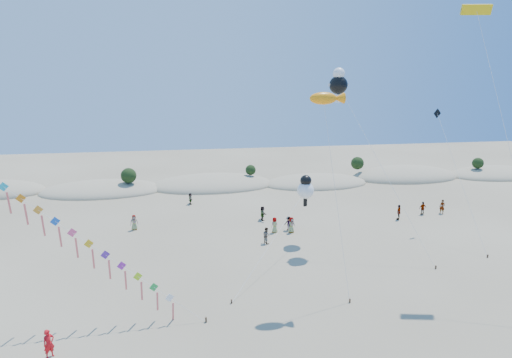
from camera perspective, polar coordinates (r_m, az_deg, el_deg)
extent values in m
ellipsoid|color=gray|center=(66.16, -19.80, -1.57)|extent=(17.60, 9.68, 3.00)
ellipsoid|color=#223413|center=(65.97, -19.85, -0.87)|extent=(14.08, 6.34, 0.70)
ellipsoid|color=gray|center=(65.83, -5.87, -0.90)|extent=(19.00, 10.45, 3.40)
ellipsoid|color=#223413|center=(65.61, -5.89, -0.11)|extent=(15.20, 6.84, 0.76)
ellipsoid|color=gray|center=(67.36, 7.91, -0.63)|extent=(16.40, 9.02, 2.80)
ellipsoid|color=#223413|center=(67.18, 7.94, 0.01)|extent=(13.12, 5.90, 0.66)
ellipsoid|color=gray|center=(75.21, 19.22, 0.21)|extent=(18.00, 9.90, 3.80)
ellipsoid|color=#223413|center=(74.99, 19.28, 0.99)|extent=(14.40, 6.48, 0.72)
ellipsoid|color=gray|center=(83.11, 29.35, 0.43)|extent=(16.80, 9.24, 3.00)
ellipsoid|color=#223413|center=(82.96, 29.41, 0.98)|extent=(13.44, 6.05, 0.67)
sphere|color=black|center=(63.82, -16.62, 0.43)|extent=(2.20, 2.20, 2.20)
sphere|color=black|center=(66.04, -0.73, 1.21)|extent=(1.60, 1.60, 1.60)
sphere|color=black|center=(72.22, 13.37, 2.06)|extent=(2.10, 2.10, 2.10)
sphere|color=black|center=(79.93, 27.47, 1.89)|extent=(1.80, 1.80, 1.80)
cube|color=#3F2D1E|center=(30.66, -6.68, -18.14)|extent=(0.12, 0.12, 0.35)
cube|color=white|center=(30.26, -11.45, -15.25)|extent=(1.20, 0.47, 1.26)
cube|color=#E05E63|center=(30.83, -11.00, -16.99)|extent=(0.19, 0.45, 1.55)
cube|color=green|center=(30.14, -13.47, -13.85)|extent=(1.20, 0.47, 1.26)
cube|color=#E05E63|center=(30.68, -13.00, -15.63)|extent=(0.19, 0.45, 1.55)
cube|color=#AFEC1B|center=(30.07, -15.49, -12.42)|extent=(1.20, 0.47, 1.26)
cube|color=#E05E63|center=(30.58, -15.00, -14.23)|extent=(0.19, 0.45, 1.55)
cube|color=purple|center=(30.06, -17.48, -10.97)|extent=(1.20, 0.47, 1.26)
cube|color=#E05E63|center=(30.53, -16.98, -12.81)|extent=(0.19, 0.45, 1.55)
cube|color=#5D28A3|center=(30.10, -19.46, -9.51)|extent=(1.20, 0.47, 1.26)
cube|color=#E05E63|center=(30.54, -18.94, -11.37)|extent=(0.19, 0.45, 1.55)
cube|color=yellow|center=(30.19, -21.41, -8.04)|extent=(1.20, 0.47, 1.26)
cube|color=#E05E63|center=(30.60, -20.88, -9.93)|extent=(0.19, 0.45, 1.55)
cube|color=#FF5087|center=(30.34, -23.32, -6.58)|extent=(1.20, 0.47, 1.26)
cube|color=#E05E63|center=(30.71, -22.78, -8.48)|extent=(0.19, 0.45, 1.55)
cube|color=blue|center=(30.54, -25.21, -5.13)|extent=(1.20, 0.47, 1.26)
cube|color=#E05E63|center=(30.88, -24.66, -7.03)|extent=(0.19, 0.45, 1.55)
cube|color=orange|center=(30.79, -27.06, -3.69)|extent=(1.20, 0.47, 1.26)
cube|color=#E05E63|center=(31.09, -26.50, -5.60)|extent=(0.19, 0.45, 1.55)
cube|color=orange|center=(31.09, -28.87, -2.28)|extent=(1.20, 0.47, 1.26)
cube|color=#E05E63|center=(31.36, -28.31, -4.18)|extent=(0.19, 0.45, 1.55)
cube|color=#1AB2C9|center=(31.44, -30.64, -0.89)|extent=(1.20, 0.47, 1.26)
cube|color=#E05E63|center=(31.68, -30.07, -2.79)|extent=(0.19, 0.45, 1.55)
cube|color=#3F2D1E|center=(33.44, 12.40, -15.56)|extent=(0.10, 0.10, 0.30)
cylinder|color=silver|center=(31.58, 10.71, -3.05)|extent=(1.71, 2.80, 14.72)
ellipsoid|color=orange|center=(31.38, 8.96, 10.58)|extent=(2.03, 0.89, 0.89)
cone|color=orange|center=(31.76, 10.94, 10.53)|extent=(0.81, 0.81, 0.81)
cube|color=#3F2D1E|center=(32.66, -3.29, -15.99)|extent=(0.10, 0.10, 0.30)
cylinder|color=silver|center=(37.18, 2.41, -7.94)|extent=(8.68, 11.11, 5.32)
sphere|color=white|center=(42.49, 6.62, -1.52)|extent=(1.67, 1.67, 1.67)
sphere|color=black|center=(42.24, 6.66, -0.21)|extent=(1.11, 1.11, 1.11)
cube|color=black|center=(42.82, 6.58, -3.12)|extent=(0.35, 0.18, 0.80)
cube|color=#3F2D1E|center=(40.90, 22.85, -10.78)|extent=(0.10, 0.10, 0.30)
cylinder|color=silver|center=(40.56, 16.80, 0.81)|extent=(6.47, 8.53, 15.48)
sphere|color=black|center=(42.30, 10.93, 12.21)|extent=(1.75, 1.75, 1.75)
sphere|color=white|center=(42.30, 10.99, 13.62)|extent=(1.14, 1.14, 1.14)
cube|color=white|center=(42.34, 10.85, 10.49)|extent=(0.35, 0.18, 0.80)
cube|color=white|center=(42.07, 10.01, 12.24)|extent=(0.60, 0.15, 0.25)
cube|color=white|center=(42.55, 11.83, 12.17)|extent=(0.60, 0.15, 0.25)
cylinder|color=silver|center=(35.19, 30.95, 2.37)|extent=(0.98, 10.14, 21.20)
cube|color=yellow|center=(38.76, 27.31, 19.43)|extent=(2.29, 0.93, 0.80)
cube|color=black|center=(38.78, 27.29, 19.43)|extent=(2.21, 0.57, 0.19)
cube|color=#3F2D1E|center=(45.30, 28.50, -9.02)|extent=(0.10, 0.10, 0.30)
cylinder|color=silver|center=(47.17, 25.60, -0.13)|extent=(0.35, 9.71, 12.44)
cube|color=black|center=(50.17, 23.02, 8.06)|extent=(1.02, 0.30, 1.05)
imported|color=red|center=(29.60, -25.89, -19.15)|extent=(0.77, 0.75, 1.78)
imported|color=slate|center=(42.98, 1.38, -7.53)|extent=(0.91, 0.99, 1.65)
imported|color=slate|center=(45.88, 2.49, -6.15)|extent=(0.96, 0.82, 1.67)
imported|color=slate|center=(45.98, 4.75, -6.12)|extent=(0.91, 0.67, 1.69)
imported|color=slate|center=(46.66, 4.36, -5.92)|extent=(1.12, 1.09, 1.54)
imported|color=slate|center=(49.66, 0.88, -4.60)|extent=(0.71, 1.60, 1.67)
imported|color=slate|center=(52.60, 18.50, -4.21)|extent=(0.91, 1.11, 1.78)
imported|color=slate|center=(48.46, -15.94, -5.58)|extent=(0.92, 0.70, 1.68)
imported|color=slate|center=(55.44, 21.34, -3.65)|extent=(0.96, 0.45, 1.60)
imported|color=slate|center=(56.72, 23.57, -3.41)|extent=(0.72, 0.75, 1.73)
imported|color=slate|center=(56.49, -8.74, -2.62)|extent=(0.56, 1.41, 1.49)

